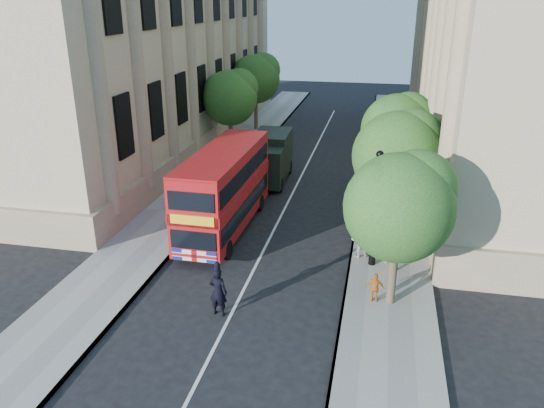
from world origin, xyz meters
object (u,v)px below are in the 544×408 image
Objects in this scene: police_constable at (218,292)px; woman_pedestrian at (360,240)px; lamp_post at (375,214)px; box_van at (270,159)px; double_decker_bus at (224,188)px.

police_constable is 7.44m from woman_pedestrian.
woman_pedestrian is (-0.60, 0.64, -1.58)m from lamp_post.
lamp_post reaches higher than police_constable.
police_constable is at bearing -86.32° from box_van.
box_van reaches higher than police_constable.
box_van is at bearing -77.70° from police_constable.
double_decker_bus is 1.65× the size of box_van.
police_constable is 1.19× the size of woman_pedestrian.
lamp_post is 0.96× the size of box_van.
woman_pedestrian is (6.81, -1.82, -1.32)m from double_decker_bus.
double_decker_bus is 7.17m from woman_pedestrian.
box_van is 2.80× the size of police_constable.
double_decker_bus is at bearing -68.03° from police_constable.
lamp_post is at bearing 113.16° from woman_pedestrian.
woman_pedestrian is at bearing -13.87° from double_decker_bus.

